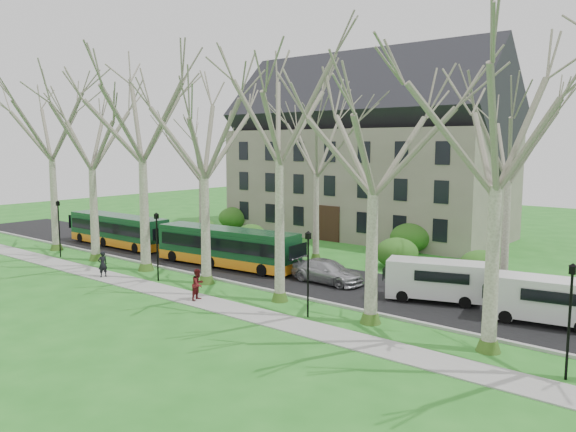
# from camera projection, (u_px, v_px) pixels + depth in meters

# --- Properties ---
(ground) EXTENTS (120.00, 120.00, 0.00)m
(ground) POSITION_uv_depth(u_px,v_px,m) (237.00, 293.00, 32.84)
(ground) COLOR #247120
(ground) RESTS_ON ground
(sidewalk) EXTENTS (70.00, 2.00, 0.06)m
(sidewalk) POSITION_uv_depth(u_px,v_px,m) (205.00, 302.00, 30.92)
(sidewalk) COLOR gray
(sidewalk) RESTS_ON ground
(road) EXTENTS (80.00, 8.00, 0.06)m
(road) POSITION_uv_depth(u_px,v_px,m) (295.00, 276.00, 37.07)
(road) COLOR black
(road) RESTS_ON ground
(curb) EXTENTS (80.00, 0.25, 0.14)m
(curb) POSITION_uv_depth(u_px,v_px,m) (254.00, 287.00, 33.99)
(curb) COLOR #A5A39E
(curb) RESTS_ON ground
(building) EXTENTS (26.50, 12.20, 16.00)m
(building) POSITION_uv_depth(u_px,v_px,m) (366.00, 150.00, 54.03)
(building) COLOR slate
(building) RESTS_ON ground
(tree_row_verge) EXTENTS (49.00, 7.00, 14.00)m
(tree_row_verge) POSITION_uv_depth(u_px,v_px,m) (239.00, 173.00, 32.18)
(tree_row_verge) COLOR gray
(tree_row_verge) RESTS_ON ground
(tree_row_far) EXTENTS (33.00, 7.00, 12.00)m
(tree_row_far) POSITION_uv_depth(u_px,v_px,m) (327.00, 181.00, 41.37)
(tree_row_far) COLOR gray
(tree_row_far) RESTS_ON ground
(lamp_row) EXTENTS (36.22, 0.22, 4.30)m
(lamp_row) POSITION_uv_depth(u_px,v_px,m) (224.00, 253.00, 31.75)
(lamp_row) COLOR black
(lamp_row) RESTS_ON ground
(hedges) EXTENTS (30.60, 8.60, 2.00)m
(hedges) POSITION_uv_depth(u_px,v_px,m) (315.00, 237.00, 46.41)
(hedges) COLOR #1D5B1A
(hedges) RESTS_ON ground
(bus_lead) EXTENTS (10.91, 2.36, 2.72)m
(bus_lead) POSITION_uv_depth(u_px,v_px,m) (118.00, 230.00, 47.62)
(bus_lead) COLOR #113E21
(bus_lead) RESTS_ON road
(bus_follow) EXTENTS (11.35, 3.36, 2.80)m
(bus_follow) POSITION_uv_depth(u_px,v_px,m) (227.00, 247.00, 39.64)
(bus_follow) COLOR #113E21
(bus_follow) RESTS_ON road
(sedan) EXTENTS (4.91, 2.06, 1.42)m
(sedan) POSITION_uv_depth(u_px,v_px,m) (327.00, 271.00, 35.06)
(sedan) COLOR #A3A3A8
(sedan) RESTS_ON road
(van_a) EXTENTS (5.48, 3.41, 2.25)m
(van_a) POSITION_uv_depth(u_px,v_px,m) (435.00, 281.00, 30.84)
(van_a) COLOR silver
(van_a) RESTS_ON road
(van_b) EXTENTS (5.38, 2.76, 2.24)m
(van_b) POSITION_uv_depth(u_px,v_px,m) (545.00, 301.00, 26.96)
(van_b) COLOR silver
(van_b) RESTS_ON road
(pedestrian_a) EXTENTS (0.48, 0.67, 1.70)m
(pedestrian_a) POSITION_uv_depth(u_px,v_px,m) (103.00, 264.00, 36.54)
(pedestrian_a) COLOR black
(pedestrian_a) RESTS_ON sidewalk
(pedestrian_b) EXTENTS (0.83, 0.98, 1.76)m
(pedestrian_b) POSITION_uv_depth(u_px,v_px,m) (198.00, 284.00, 31.14)
(pedestrian_b) COLOR #5D1518
(pedestrian_b) RESTS_ON sidewalk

